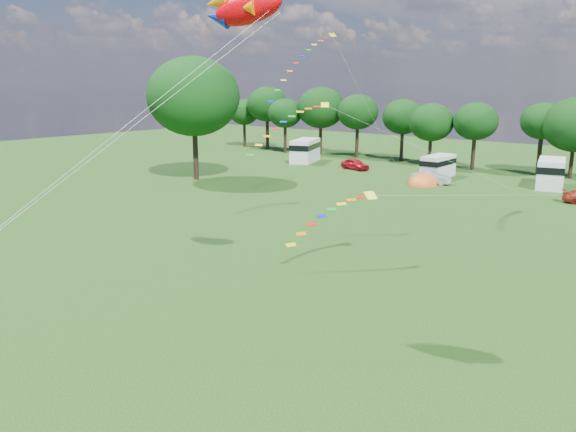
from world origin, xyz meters
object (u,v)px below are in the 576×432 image
Objects in this scene: car_a at (355,164)px; campervan_c at (551,172)px; campervan_b at (438,165)px; campervan_a at (305,150)px; tent_orange at (422,185)px; big_tree at (193,97)px; fish_kite at (242,8)px; car_b at (431,177)px.

campervan_c is (22.05, 2.71, 0.89)m from car_a.
campervan_a is at bearing 88.20° from campervan_b.
car_a is 12.46m from tent_orange.
car_a is at bearing 83.15° from campervan_c.
campervan_a is at bearing 78.25° from campervan_c.
big_tree reaches higher than campervan_c.
car_a is at bearing 96.35° from fish_kite.
car_b is at bearing -125.11° from campervan_a.
fish_kite is at bearing 163.96° from campervan_c.
campervan_b is at bearing 42.88° from big_tree.
campervan_c reaches higher than car_b.
fish_kite reaches higher than campervan_b.
car_b is 40.06m from fish_kite.
tent_orange is (-0.27, -1.37, -0.67)m from car_b.
campervan_b is at bearing -69.92° from car_a.
car_a is at bearing 61.23° from big_tree.
car_a is 1.18× the size of tent_orange.
car_b reaches higher than tent_orange.
fish_kite reaches higher than campervan_c.
campervan_b is (19.51, -0.42, -0.29)m from campervan_a.
campervan_a is (-20.86, 4.94, 0.95)m from car_b.
big_tree is 1.97× the size of campervan_a.
tent_orange is at bearing 111.39° from campervan_c.
campervan_c is 44.71m from fish_kite.
fish_kite is at bearing 177.64° from car_b.
campervan_c reaches higher than tent_orange.
car_a is 12.25m from car_b.
fish_kite is (8.63, -36.97, 12.81)m from car_b.
big_tree is 38.00m from fish_kite.
big_tree reaches higher than car_b.
fish_kite is (20.40, -40.34, 12.83)m from car_a.
tent_orange is 39.09m from fish_kite.
tent_orange is at bearing 153.18° from car_b.
campervan_a reaches higher than campervan_b.
big_tree is 2.09× the size of campervan_c.
campervan_c is (10.28, 6.08, 0.87)m from car_b.
campervan_a is at bearing 104.65° from fish_kite.
campervan_b reaches higher than car_b.
car_b is at bearing -92.21° from car_a.
big_tree is at bearing 108.62° from campervan_c.
tent_orange is at bearing -98.63° from car_a.
campervan_c is at bearing 35.23° from tent_orange.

